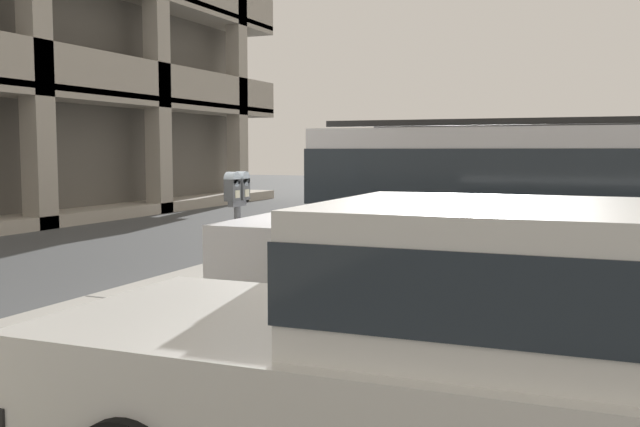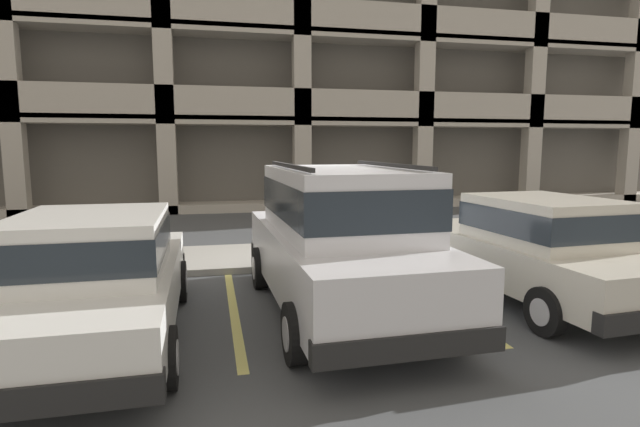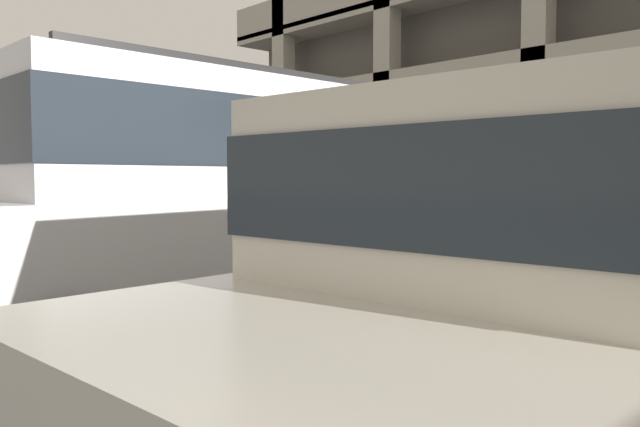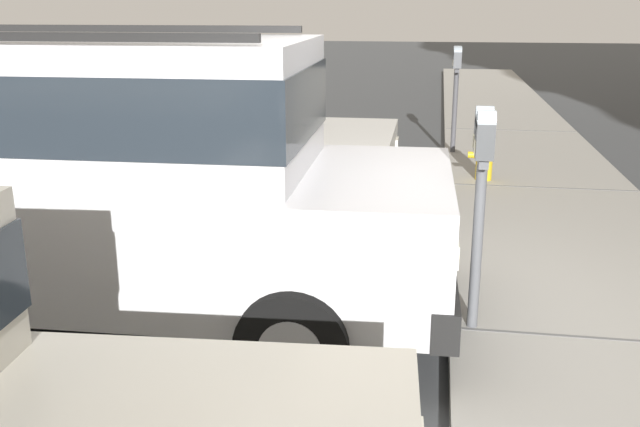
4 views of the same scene
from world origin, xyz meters
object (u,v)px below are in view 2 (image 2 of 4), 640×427
fire_hydrant (61,251)px  silver_suv (340,234)px  red_sedan (96,275)px  dark_hatchback (534,245)px  parking_meter_near (305,205)px

fire_hydrant → silver_suv: bearing=-33.9°
red_sedan → dark_hatchback: same height
red_sedan → dark_hatchback: 5.91m
red_sedan → parking_meter_near: 4.27m
silver_suv → dark_hatchback: 2.94m
red_sedan → silver_suv: bearing=8.9°
dark_hatchback → parking_meter_near: size_ratio=3.15×
dark_hatchback → fire_hydrant: dark_hatchback is taller
fire_hydrant → dark_hatchback: bearing=-21.9°
red_sedan → parking_meter_near: bearing=45.1°
fire_hydrant → red_sedan: bearing=-69.2°
dark_hatchback → red_sedan: bearing=-179.3°
red_sedan → fire_hydrant: bearing=110.2°
dark_hatchback → parking_meter_near: 3.92m
red_sedan → dark_hatchback: size_ratio=0.98×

